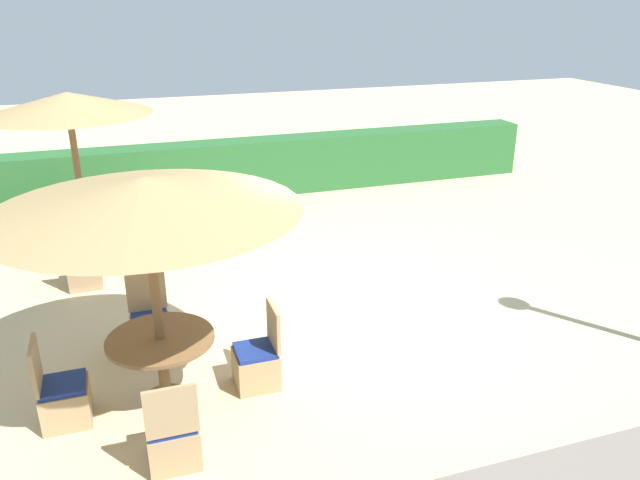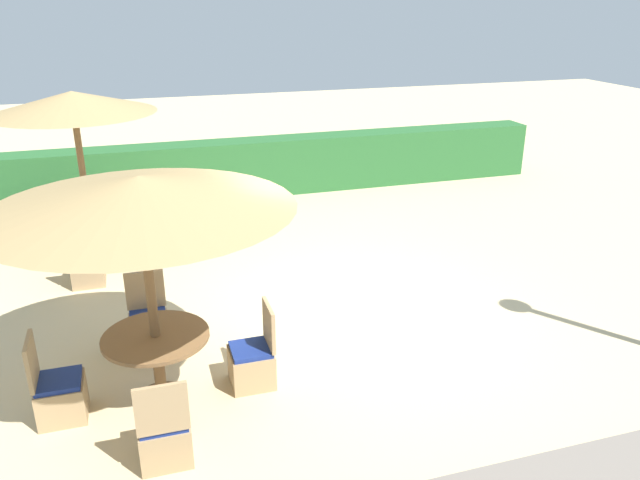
{
  "view_description": "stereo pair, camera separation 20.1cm",
  "coord_description": "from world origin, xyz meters",
  "px_view_note": "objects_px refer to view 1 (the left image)",
  "views": [
    {
      "loc": [
        -2.5,
        -6.85,
        4.01
      ],
      "look_at": [
        0.0,
        0.6,
        0.9
      ],
      "focal_mm": 35.0,
      "sensor_mm": 36.0,
      "label": 1
    },
    {
      "loc": [
        -2.31,
        -6.91,
        4.01
      ],
      "look_at": [
        0.0,
        0.6,
        0.9
      ],
      "focal_mm": 35.0,
      "sensor_mm": 36.0,
      "label": 2
    }
  ],
  "objects_px": {
    "patio_chair_front_left_west": "(63,399)",
    "patio_chair_back_left_east": "(151,240)",
    "patio_chair_front_left_north": "(151,331)",
    "patio_chair_front_left_east": "(258,363)",
    "round_table_back_left": "(86,229)",
    "patio_chair_front_left_south": "(173,438)",
    "patio_chair_back_left_south": "(85,270)",
    "parasol_back_left": "(68,104)",
    "round_table_front_left": "(162,350)",
    "parasol_front_left": "(145,195)",
    "patio_chair_back_left_north": "(87,226)"
  },
  "relations": [
    {
      "from": "parasol_back_left",
      "to": "round_table_front_left",
      "type": "bearing_deg",
      "value": -79.17
    },
    {
      "from": "patio_chair_back_left_south",
      "to": "patio_chair_front_left_south",
      "type": "bearing_deg",
      "value": -78.91
    },
    {
      "from": "round_table_front_left",
      "to": "patio_chair_back_left_north",
      "type": "xyz_separation_m",
      "value": [
        -0.83,
        5.12,
        -0.33
      ]
    },
    {
      "from": "patio_chair_front_left_south",
      "to": "parasol_back_left",
      "type": "distance_m",
      "value": 5.65
    },
    {
      "from": "patio_chair_front_left_west",
      "to": "patio_chair_back_left_east",
      "type": "height_order",
      "value": "same"
    },
    {
      "from": "patio_chair_front_left_south",
      "to": "patio_chair_back_left_east",
      "type": "relative_size",
      "value": 1.0
    },
    {
      "from": "parasol_front_left",
      "to": "round_table_front_left",
      "type": "height_order",
      "value": "parasol_front_left"
    },
    {
      "from": "parasol_back_left",
      "to": "patio_chair_back_left_south",
      "type": "xyz_separation_m",
      "value": [
        -0.05,
        -0.96,
        -2.24
      ]
    },
    {
      "from": "round_table_back_left",
      "to": "patio_chair_back_left_east",
      "type": "height_order",
      "value": "patio_chair_back_left_east"
    },
    {
      "from": "patio_chair_front_left_east",
      "to": "patio_chair_front_left_north",
      "type": "bearing_deg",
      "value": 43.8
    },
    {
      "from": "patio_chair_front_left_east",
      "to": "patio_chair_back_left_east",
      "type": "xyz_separation_m",
      "value": [
        -0.82,
        4.12,
        0.0
      ]
    },
    {
      "from": "patio_chair_front_left_east",
      "to": "patio_chair_back_left_north",
      "type": "height_order",
      "value": "same"
    },
    {
      "from": "round_table_front_left",
      "to": "patio_chair_back_left_east",
      "type": "relative_size",
      "value": 1.18
    },
    {
      "from": "patio_chair_front_left_north",
      "to": "patio_chair_front_left_east",
      "type": "bearing_deg",
      "value": 133.8
    },
    {
      "from": "round_table_front_left",
      "to": "patio_chair_front_left_south",
      "type": "distance_m",
      "value": 1.05
    },
    {
      "from": "patio_chair_back_left_north",
      "to": "parasol_front_left",
      "type": "bearing_deg",
      "value": 99.21
    },
    {
      "from": "parasol_back_left",
      "to": "round_table_back_left",
      "type": "relative_size",
      "value": 2.86
    },
    {
      "from": "patio_chair_front_left_east",
      "to": "patio_chair_front_left_south",
      "type": "bearing_deg",
      "value": 133.65
    },
    {
      "from": "patio_chair_front_left_south",
      "to": "patio_chair_back_left_south",
      "type": "height_order",
      "value": "same"
    },
    {
      "from": "patio_chair_back_left_north",
      "to": "patio_chair_back_left_east",
      "type": "bearing_deg",
      "value": 134.01
    },
    {
      "from": "patio_chair_front_left_west",
      "to": "patio_chair_back_left_north",
      "type": "relative_size",
      "value": 1.0
    },
    {
      "from": "parasol_front_left",
      "to": "patio_chair_back_left_east",
      "type": "distance_m",
      "value": 4.56
    },
    {
      "from": "patio_chair_front_left_north",
      "to": "patio_chair_front_left_west",
      "type": "relative_size",
      "value": 1.0
    },
    {
      "from": "round_table_front_left",
      "to": "parasol_front_left",
      "type": "bearing_deg",
      "value": 90.0
    },
    {
      "from": "parasol_front_left",
      "to": "parasol_back_left",
      "type": "height_order",
      "value": "parasol_back_left"
    },
    {
      "from": "patio_chair_front_left_north",
      "to": "patio_chair_back_left_north",
      "type": "distance_m",
      "value": 4.14
    },
    {
      "from": "patio_chair_front_left_west",
      "to": "round_table_front_left",
      "type": "bearing_deg",
      "value": 93.0
    },
    {
      "from": "round_table_front_left",
      "to": "patio_chair_back_left_east",
      "type": "height_order",
      "value": "patio_chair_back_left_east"
    },
    {
      "from": "patio_chair_front_left_south",
      "to": "patio_chair_back_left_north",
      "type": "bearing_deg",
      "value": 97.53
    },
    {
      "from": "parasol_back_left",
      "to": "patio_chair_back_left_east",
      "type": "height_order",
      "value": "parasol_back_left"
    },
    {
      "from": "round_table_back_left",
      "to": "patio_chair_front_left_north",
      "type": "bearing_deg",
      "value": -76.59
    },
    {
      "from": "round_table_front_left",
      "to": "patio_chair_front_left_east",
      "type": "height_order",
      "value": "patio_chair_front_left_east"
    },
    {
      "from": "parasol_front_left",
      "to": "patio_chair_front_left_west",
      "type": "height_order",
      "value": "parasol_front_left"
    },
    {
      "from": "patio_chair_back_left_south",
      "to": "patio_chair_front_left_west",
      "type": "bearing_deg",
      "value": -92.71
    },
    {
      "from": "patio_chair_front_left_south",
      "to": "patio_chair_front_left_east",
      "type": "relative_size",
      "value": 1.0
    },
    {
      "from": "patio_chair_front_left_north",
      "to": "patio_chair_back_left_east",
      "type": "distance_m",
      "value": 3.04
    },
    {
      "from": "patio_chair_front_left_south",
      "to": "patio_chair_front_left_east",
      "type": "xyz_separation_m",
      "value": [
        1.01,
        0.96,
        0.0
      ]
    },
    {
      "from": "parasol_front_left",
      "to": "patio_chair_back_left_south",
      "type": "relative_size",
      "value": 3.18
    },
    {
      "from": "patio_chair_back_left_north",
      "to": "patio_chair_back_left_south",
      "type": "distance_m",
      "value": 1.96
    },
    {
      "from": "parasol_back_left",
      "to": "patio_chair_back_left_south",
      "type": "distance_m",
      "value": 2.44
    },
    {
      "from": "round_table_back_left",
      "to": "patio_chair_back_left_east",
      "type": "bearing_deg",
      "value": -2.53
    },
    {
      "from": "parasol_back_left",
      "to": "patio_chair_front_left_south",
      "type": "bearing_deg",
      "value": -81.47
    },
    {
      "from": "parasol_front_left",
      "to": "patio_chair_back_left_north",
      "type": "xyz_separation_m",
      "value": [
        -0.83,
        5.12,
        -2.01
      ]
    },
    {
      "from": "parasol_front_left",
      "to": "patio_chair_front_left_east",
      "type": "xyz_separation_m",
      "value": [
        0.99,
        -0.03,
        -2.01
      ]
    },
    {
      "from": "patio_chair_front_left_north",
      "to": "patio_chair_back_left_south",
      "type": "height_order",
      "value": "same"
    },
    {
      "from": "patio_chair_front_left_south",
      "to": "patio_chair_front_left_west",
      "type": "bearing_deg",
      "value": 135.66
    },
    {
      "from": "parasol_back_left",
      "to": "patio_chair_front_left_east",
      "type": "bearing_deg",
      "value": -66.87
    },
    {
      "from": "patio_chair_front_left_east",
      "to": "patio_chair_back_left_south",
      "type": "distance_m",
      "value": 3.68
    },
    {
      "from": "round_table_front_left",
      "to": "round_table_back_left",
      "type": "bearing_deg",
      "value": 100.83
    },
    {
      "from": "patio_chair_front_left_east",
      "to": "round_table_back_left",
      "type": "relative_size",
      "value": 0.99
    }
  ]
}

